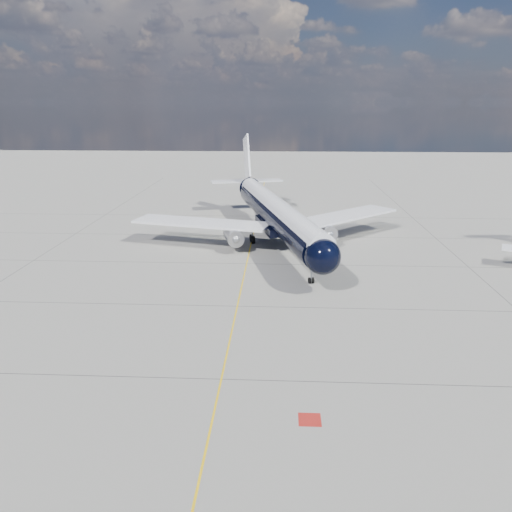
# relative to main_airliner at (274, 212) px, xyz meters

# --- Properties ---
(ground) EXTENTS (320.00, 320.00, 0.00)m
(ground) POSITION_rel_main_airliner_xyz_m (-3.61, -6.56, -4.81)
(ground) COLOR gray
(ground) RESTS_ON ground
(taxiway_centerline) EXTENTS (0.16, 160.00, 0.01)m
(taxiway_centerline) POSITION_rel_main_airliner_xyz_m (-3.61, -11.56, -4.81)
(taxiway_centerline) COLOR #E7B60C
(taxiway_centerline) RESTS_ON ground
(red_marking) EXTENTS (1.60, 1.60, 0.01)m
(red_marking) POSITION_rel_main_airliner_xyz_m (3.19, -46.56, -4.81)
(red_marking) COLOR maroon
(red_marking) RESTS_ON ground
(main_airliner) EXTENTS (42.75, 52.90, 15.50)m
(main_airliner) POSITION_rel_main_airliner_xyz_m (0.00, 0.00, 0.00)
(main_airliner) COLOR black
(main_airliner) RESTS_ON ground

